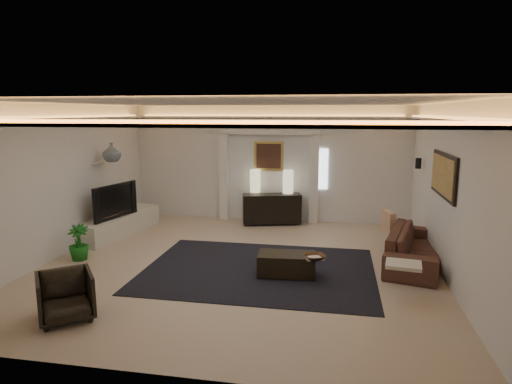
% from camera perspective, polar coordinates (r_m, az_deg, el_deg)
% --- Properties ---
extents(floor, '(7.00, 7.00, 0.00)m').
position_cam_1_polar(floor, '(8.18, -2.16, -9.35)').
color(floor, tan).
rests_on(floor, ground).
extents(ceiling, '(7.00, 7.00, 0.00)m').
position_cam_1_polar(ceiling, '(7.70, -2.31, 11.41)').
color(ceiling, white).
rests_on(ceiling, ground).
extents(wall_back, '(7.00, 0.00, 7.00)m').
position_cam_1_polar(wall_back, '(11.22, 1.67, 3.65)').
color(wall_back, silver).
rests_on(wall_back, ground).
extents(wall_front, '(7.00, 0.00, 7.00)m').
position_cam_1_polar(wall_front, '(4.55, -11.95, -6.57)').
color(wall_front, silver).
rests_on(wall_front, ground).
extents(wall_left, '(0.00, 7.00, 7.00)m').
position_cam_1_polar(wall_left, '(9.23, -23.98, 1.31)').
color(wall_left, silver).
rests_on(wall_left, ground).
extents(wall_right, '(0.00, 7.00, 7.00)m').
position_cam_1_polar(wall_right, '(7.84, 23.59, -0.12)').
color(wall_right, silver).
rests_on(wall_right, ground).
extents(cove_soffit, '(7.00, 7.00, 0.04)m').
position_cam_1_polar(cove_soffit, '(7.70, -2.30, 9.32)').
color(cove_soffit, silver).
rests_on(cove_soffit, ceiling).
extents(daylight_slit, '(0.25, 0.03, 1.00)m').
position_cam_1_polar(daylight_slit, '(11.09, 8.57, 2.94)').
color(daylight_slit, white).
rests_on(daylight_slit, wall_back).
extents(area_rug, '(4.00, 3.00, 0.01)m').
position_cam_1_polar(area_rug, '(7.92, 0.39, -9.97)').
color(area_rug, black).
rests_on(area_rug, ground).
extents(pilaster_left, '(0.22, 0.20, 2.20)m').
position_cam_1_polar(pilaster_left, '(11.40, -4.14, 1.96)').
color(pilaster_left, silver).
rests_on(pilaster_left, ground).
extents(pilaster_right, '(0.22, 0.20, 2.20)m').
position_cam_1_polar(pilaster_right, '(11.05, 7.48, 1.64)').
color(pilaster_right, silver).
rests_on(pilaster_right, ground).
extents(alcove_header, '(2.52, 0.20, 0.12)m').
position_cam_1_polar(alcove_header, '(11.06, 1.61, 7.72)').
color(alcove_header, silver).
rests_on(alcove_header, wall_back).
extents(painting_frame, '(0.74, 0.04, 0.74)m').
position_cam_1_polar(painting_frame, '(11.17, 1.65, 4.66)').
color(painting_frame, tan).
rests_on(painting_frame, wall_back).
extents(painting_canvas, '(0.62, 0.02, 0.62)m').
position_cam_1_polar(painting_canvas, '(11.15, 1.63, 4.64)').
color(painting_canvas, '#4C2D1E').
rests_on(painting_canvas, wall_back).
extents(art_panel_frame, '(0.04, 1.64, 0.74)m').
position_cam_1_polar(art_panel_frame, '(8.09, 23.04, 2.01)').
color(art_panel_frame, black).
rests_on(art_panel_frame, wall_right).
extents(art_panel_gold, '(0.02, 1.50, 0.62)m').
position_cam_1_polar(art_panel_gold, '(8.08, 22.86, 2.02)').
color(art_panel_gold, tan).
rests_on(art_panel_gold, wall_right).
extents(wall_sconce, '(0.12, 0.12, 0.22)m').
position_cam_1_polar(wall_sconce, '(9.92, 20.18, 3.48)').
color(wall_sconce, black).
rests_on(wall_sconce, wall_right).
extents(wall_niche, '(0.10, 0.55, 0.04)m').
position_cam_1_polar(wall_niche, '(10.34, -19.44, 3.62)').
color(wall_niche, silver).
rests_on(wall_niche, wall_left).
extents(console, '(1.48, 0.79, 0.71)m').
position_cam_1_polar(console, '(10.92, 2.04, -2.12)').
color(console, black).
rests_on(console, ground).
extents(lamp_left, '(0.33, 0.33, 0.57)m').
position_cam_1_polar(lamp_left, '(11.07, -0.10, 1.69)').
color(lamp_left, '#FCF2BB').
rests_on(lamp_left, console).
extents(lamp_right, '(0.33, 0.33, 0.58)m').
position_cam_1_polar(lamp_right, '(10.96, 4.16, 1.57)').
color(lamp_right, '#F1E8BF').
rests_on(lamp_right, console).
extents(media_ledge, '(0.96, 2.52, 0.46)m').
position_cam_1_polar(media_ledge, '(10.58, -17.22, -3.97)').
color(media_ledge, beige).
rests_on(media_ledge, ground).
extents(tv, '(1.31, 0.47, 0.75)m').
position_cam_1_polar(tv, '(10.19, -18.19, -1.10)').
color(tv, black).
rests_on(tv, media_ledge).
extents(figurine, '(0.14, 0.14, 0.33)m').
position_cam_1_polar(figurine, '(11.04, -15.82, -1.10)').
color(figurine, '#3D2815').
rests_on(figurine, media_ledge).
extents(ginger_jar, '(0.42, 0.42, 0.41)m').
position_cam_1_polar(ginger_jar, '(10.18, -18.09, 4.88)').
color(ginger_jar, slate).
rests_on(ginger_jar, wall_niche).
extents(plant, '(0.47, 0.47, 0.67)m').
position_cam_1_polar(plant, '(8.98, -21.88, -6.06)').
color(plant, '#176419').
rests_on(plant, ground).
extents(sofa, '(2.37, 1.38, 0.65)m').
position_cam_1_polar(sofa, '(8.59, 19.87, -6.72)').
color(sofa, '#4D321B').
rests_on(sofa, ground).
extents(throw_blanket, '(0.55, 0.48, 0.05)m').
position_cam_1_polar(throw_blanket, '(6.89, 18.47, -8.87)').
color(throw_blanket, silver).
rests_on(throw_blanket, sofa).
extents(throw_pillow, '(0.26, 0.45, 0.43)m').
position_cam_1_polar(throw_pillow, '(9.36, 16.68, -3.73)').
color(throw_pillow, tan).
rests_on(throw_pillow, sofa).
extents(coffee_table, '(1.00, 0.59, 0.36)m').
position_cam_1_polar(coffee_table, '(7.63, 3.96, -9.22)').
color(coffee_table, black).
rests_on(coffee_table, ground).
extents(bowl, '(0.44, 0.44, 0.08)m').
position_cam_1_polar(bowl, '(7.31, 7.58, -8.13)').
color(bowl, '#3D2614').
rests_on(bowl, coffee_table).
extents(magazine, '(0.33, 0.28, 0.03)m').
position_cam_1_polar(magazine, '(7.34, 7.58, -8.26)').
color(magazine, beige).
rests_on(magazine, coffee_table).
extents(armchair, '(0.98, 0.98, 0.64)m').
position_cam_1_polar(armchair, '(6.59, -23.33, -12.23)').
color(armchair, black).
rests_on(armchair, ground).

